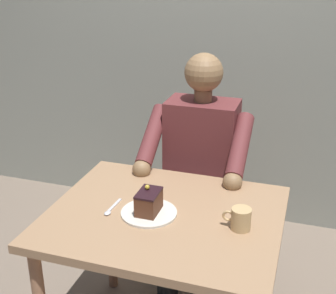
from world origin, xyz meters
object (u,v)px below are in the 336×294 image
(cake_slice, at_px, (149,202))
(dessert_spoon, at_px, (111,209))
(dining_table, at_px, (165,232))
(coffee_cup, at_px, (241,218))
(chair, at_px, (204,186))
(seated_person, at_px, (197,173))

(cake_slice, distance_m, dessert_spoon, 0.17)
(dining_table, distance_m, coffee_cup, 0.34)
(coffee_cup, height_order, dessert_spoon, coffee_cup)
(chair, height_order, dessert_spoon, chair)
(seated_person, distance_m, coffee_cup, 0.65)
(dining_table, height_order, cake_slice, cake_slice)
(dessert_spoon, bearing_deg, seated_person, -110.41)
(dining_table, relative_size, coffee_cup, 8.41)
(dining_table, xyz_separation_m, coffee_cup, (-0.31, 0.02, 0.14))
(chair, relative_size, coffee_cup, 8.06)
(coffee_cup, xyz_separation_m, dessert_spoon, (0.53, 0.03, -0.04))
(coffee_cup, relative_size, dessert_spoon, 0.78)
(seated_person, xyz_separation_m, cake_slice, (0.06, 0.56, 0.12))
(seated_person, bearing_deg, dining_table, 90.00)
(seated_person, distance_m, dessert_spoon, 0.63)
(chair, bearing_deg, cake_slice, 85.47)
(dining_table, xyz_separation_m, cake_slice, (0.06, 0.03, 0.15))
(chair, distance_m, seated_person, 0.23)
(dining_table, bearing_deg, chair, -90.00)
(coffee_cup, distance_m, dessert_spoon, 0.53)
(seated_person, height_order, cake_slice, seated_person)
(seated_person, relative_size, cake_slice, 10.29)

